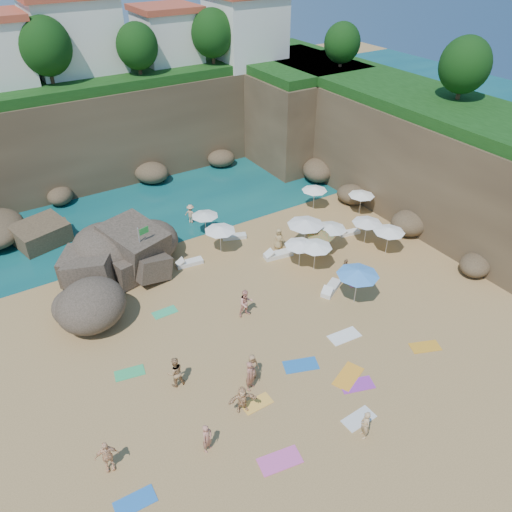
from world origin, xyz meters
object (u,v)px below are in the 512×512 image
parasol_2 (306,222)px  person_stand_1 (175,372)px  parasol_0 (220,229)px  person_stand_2 (191,214)px  rock_outcrop (130,287)px  person_stand_3 (345,269)px  person_stand_0 (207,438)px  person_stand_5 (90,245)px  lounger_0 (190,263)px  parasol_1 (205,214)px  person_stand_6 (365,425)px  flag_pole (142,246)px  person_stand_4 (279,239)px

parasol_2 → person_stand_1: (-13.03, -6.63, -1.37)m
parasol_0 → person_stand_2: bearing=89.7°
rock_outcrop → person_stand_3: bearing=-28.4°
person_stand_0 → person_stand_5: 18.32m
lounger_0 → person_stand_3: person_stand_3 is taller
parasol_1 → person_stand_6: (-2.03, -19.60, -0.96)m
parasol_1 → person_stand_2: (-0.15, 2.20, -0.97)m
person_stand_5 → person_stand_6: person_stand_5 is taller
flag_pole → parasol_0: flag_pole is taller
parasol_2 → person_stand_3: 4.52m
flag_pole → person_stand_3: flag_pole is taller
parasol_1 → person_stand_6: bearing=-95.9°
parasol_1 → person_stand_2: bearing=93.8°
lounger_0 → person_stand_6: (0.75, -16.68, 0.64)m
flag_pole → lounger_0: 3.85m
flag_pole → parasol_1: (5.84, 2.80, -0.72)m
person_stand_0 → person_stand_1: person_stand_1 is taller
parasol_0 → person_stand_5: 9.18m
parasol_0 → person_stand_6: bearing=-96.2°
flag_pole → person_stand_0: (-2.56, -13.62, -1.68)m
person_stand_0 → person_stand_1: size_ratio=0.88×
person_stand_0 → person_stand_4: person_stand_4 is taller
person_stand_2 → parasol_1: bearing=144.4°
person_stand_5 → person_stand_6: bearing=-83.7°
person_stand_5 → flag_pole: bearing=-73.9°
parasol_0 → person_stand_3: (5.29, -7.22, -1.13)m
person_stand_4 → person_stand_6: bearing=-88.2°
flag_pole → lounger_0: size_ratio=2.10×
lounger_0 → person_stand_0: person_stand_0 is taller
rock_outcrop → parasol_0: 7.28m
parasol_2 → parasol_0: bearing=150.4°
flag_pole → person_stand_0: bearing=-100.6°
lounger_0 → person_stand_1: 10.70m
person_stand_3 → person_stand_4: person_stand_4 is taller
parasol_2 → lounger_0: size_ratio=1.42×
parasol_0 → person_stand_5: parasol_0 is taller
person_stand_0 → person_stand_6: size_ratio=1.01×
parasol_1 → person_stand_3: parasol_1 is taller
person_stand_1 → person_stand_6: 9.50m
lounger_0 → person_stand_6: bearing=-80.8°
person_stand_2 → person_stand_5: size_ratio=0.97×
person_stand_6 → person_stand_2: bearing=-168.4°
parasol_0 → person_stand_3: parasol_0 is taller
parasol_0 → lounger_0: bearing=-173.9°
rock_outcrop → parasol_2: 12.63m
lounger_0 → person_stand_2: 5.78m
parasol_2 → person_stand_6: size_ratio=1.66×
parasol_1 → person_stand_3: (5.11, -9.86, -0.96)m
flag_pole → parasol_0: (5.67, 0.16, -0.56)m
person_stand_3 → parasol_0: bearing=67.7°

